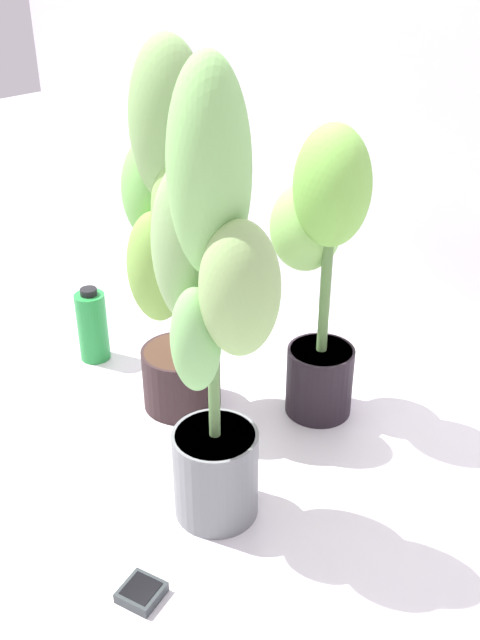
{
  "coord_description": "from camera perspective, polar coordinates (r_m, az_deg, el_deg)",
  "views": [
    {
      "loc": [
        1.18,
        -1.01,
        1.19
      ],
      "look_at": [
        0.2,
        0.12,
        0.35
      ],
      "focal_mm": 39.77,
      "sensor_mm": 36.0,
      "label": 1
    }
  ],
  "objects": [
    {
      "name": "hygrometer_box",
      "position": [
        1.54,
        -7.94,
        -20.89
      ],
      "size": [
        0.09,
        0.09,
        0.03
      ],
      "rotation": [
        0.0,
        0.0,
        0.21
      ],
      "color": "#2E3537",
      "rests_on": "ground"
    },
    {
      "name": "potted_plant_front_right",
      "position": [
        1.39,
        -2.37,
        1.52
      ],
      "size": [
        0.37,
        0.25,
        1.02
      ],
      "color": "slate",
      "rests_on": "ground"
    },
    {
      "name": "nutrient_bottle",
      "position": [
        2.23,
        -11.78,
        -0.46
      ],
      "size": [
        0.09,
        0.09,
        0.24
      ],
      "color": "#248D3D",
      "rests_on": "ground"
    },
    {
      "name": "potted_plant_back_right",
      "position": [
        1.81,
        6.47,
        5.18
      ],
      "size": [
        0.34,
        0.27,
        0.8
      ],
      "color": "black",
      "rests_on": "ground"
    },
    {
      "name": "ground_plane",
      "position": [
        1.96,
        -6.89,
        -8.54
      ],
      "size": [
        8.0,
        8.0,
        0.0
      ],
      "primitive_type": "plane",
      "color": "silver",
      "rests_on": "ground"
    },
    {
      "name": "mylar_back_wall",
      "position": [
        2.22,
        9.39,
        23.88
      ],
      "size": [
        3.2,
        0.01,
        2.0
      ],
      "primitive_type": "cube",
      "color": "silver",
      "rests_on": "ground"
    },
    {
      "name": "potted_plant_center",
      "position": [
        1.78,
        -5.62,
        7.58
      ],
      "size": [
        0.35,
        0.31,
        0.99
      ],
      "color": "#2E1E20",
      "rests_on": "ground"
    }
  ]
}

